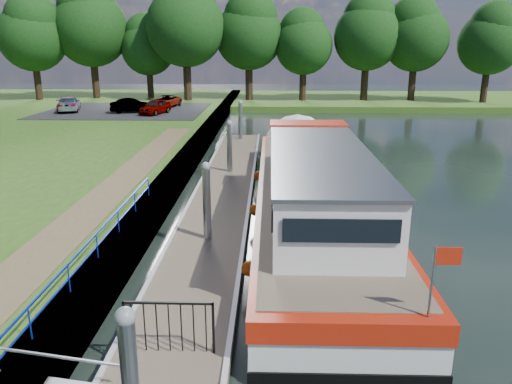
{
  "coord_description": "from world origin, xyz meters",
  "views": [
    {
      "loc": [
        2.03,
        -6.66,
        6.47
      ],
      "look_at": [
        1.52,
        10.48,
        1.4
      ],
      "focal_mm": 35.0,
      "sensor_mm": 36.0,
      "label": 1
    }
  ],
  "objects_px": {
    "pontoon": "(221,203)",
    "car_d": "(165,101)",
    "barge": "(310,188)",
    "car_c": "(69,104)",
    "car_b": "(132,106)",
    "car_a": "(155,107)"
  },
  "relations": [
    {
      "from": "pontoon",
      "to": "car_d",
      "type": "xyz_separation_m",
      "value": [
        -7.92,
        27.43,
        1.19
      ]
    },
    {
      "from": "pontoon",
      "to": "barge",
      "type": "height_order",
      "value": "barge"
    },
    {
      "from": "car_d",
      "to": "car_c",
      "type": "bearing_deg",
      "value": -139.95
    },
    {
      "from": "car_c",
      "to": "pontoon",
      "type": "bearing_deg",
      "value": 106.32
    },
    {
      "from": "pontoon",
      "to": "car_b",
      "type": "xyz_separation_m",
      "value": [
        -9.97,
        23.34,
        1.26
      ]
    },
    {
      "from": "car_b",
      "to": "car_c",
      "type": "xyz_separation_m",
      "value": [
        -5.84,
        0.83,
        0.04
      ]
    },
    {
      "from": "car_b",
      "to": "car_c",
      "type": "distance_m",
      "value": 5.9
    },
    {
      "from": "car_a",
      "to": "car_d",
      "type": "relative_size",
      "value": 0.93
    },
    {
      "from": "car_a",
      "to": "car_c",
      "type": "relative_size",
      "value": 0.82
    },
    {
      "from": "car_a",
      "to": "car_b",
      "type": "xyz_separation_m",
      "value": [
        -2.19,
        0.8,
        -0.01
      ]
    },
    {
      "from": "pontoon",
      "to": "barge",
      "type": "bearing_deg",
      "value": -14.04
    },
    {
      "from": "car_c",
      "to": "car_d",
      "type": "height_order",
      "value": "car_c"
    },
    {
      "from": "car_b",
      "to": "car_d",
      "type": "relative_size",
      "value": 0.95
    },
    {
      "from": "car_b",
      "to": "barge",
      "type": "bearing_deg",
      "value": -165.39
    },
    {
      "from": "pontoon",
      "to": "car_b",
      "type": "height_order",
      "value": "car_b"
    },
    {
      "from": "pontoon",
      "to": "car_a",
      "type": "bearing_deg",
      "value": 109.03
    },
    {
      "from": "car_a",
      "to": "car_c",
      "type": "bearing_deg",
      "value": -174.87
    },
    {
      "from": "pontoon",
      "to": "car_b",
      "type": "distance_m",
      "value": 25.41
    },
    {
      "from": "car_b",
      "to": "car_c",
      "type": "bearing_deg",
      "value": 67.27
    },
    {
      "from": "pontoon",
      "to": "car_d",
      "type": "bearing_deg",
      "value": 106.11
    },
    {
      "from": "car_a",
      "to": "barge",
      "type": "bearing_deg",
      "value": -47.52
    },
    {
      "from": "barge",
      "to": "car_d",
      "type": "xyz_separation_m",
      "value": [
        -11.52,
        28.33,
        0.29
      ]
    }
  ]
}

